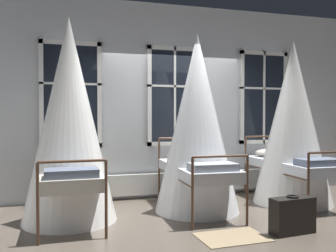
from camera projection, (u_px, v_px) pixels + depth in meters
name	position (u px, v px, depth m)	size (l,w,h in m)	color
ground	(197.00, 212.00, 5.44)	(20.09, 20.09, 0.00)	brown
back_wall_with_windows	(173.00, 101.00, 6.57)	(7.59, 0.10, 3.41)	silver
window_bank	(175.00, 137.00, 6.47)	(4.53, 0.10, 2.58)	black
cot_first	(69.00, 122.00, 4.97)	(1.27, 1.83, 2.78)	#4C3323
cot_second	(197.00, 125.00, 5.50)	(1.27, 1.83, 2.67)	#4C3323
cot_third	(293.00, 125.00, 6.01)	(1.27, 1.83, 2.67)	#4C3323
rug_second	(232.00, 237.00, 4.30)	(0.80, 0.56, 0.01)	#8E7A5B
suitcase_dark	(292.00, 215.00, 4.44)	(0.58, 0.27, 0.47)	black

